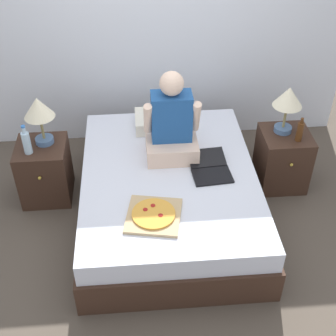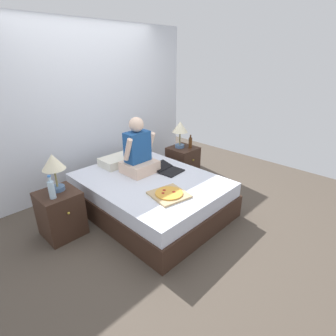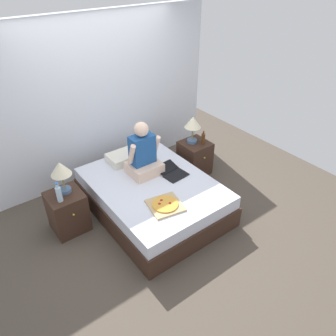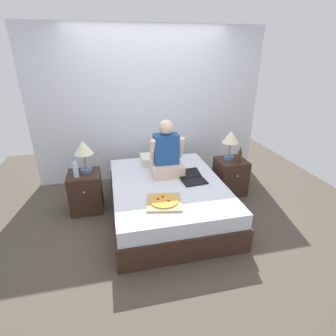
% 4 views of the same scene
% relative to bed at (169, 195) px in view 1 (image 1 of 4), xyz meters
% --- Properties ---
extents(ground_plane, '(5.85, 5.85, 0.00)m').
position_rel_bed_xyz_m(ground_plane, '(0.00, 0.00, -0.24)').
color(ground_plane, '#4C4238').
extents(wall_back, '(3.85, 0.12, 2.50)m').
position_rel_bed_xyz_m(wall_back, '(0.00, 1.35, 1.01)').
color(wall_back, silver).
rests_on(wall_back, ground).
extents(bed, '(1.50, 1.98, 0.49)m').
position_rel_bed_xyz_m(bed, '(0.00, 0.00, 0.00)').
color(bed, '#382319').
rests_on(bed, ground).
extents(nightstand_left, '(0.44, 0.47, 0.56)m').
position_rel_bed_xyz_m(nightstand_left, '(-1.11, 0.37, 0.04)').
color(nightstand_left, '#382319').
rests_on(nightstand_left, ground).
extents(lamp_on_left_nightstand, '(0.26, 0.26, 0.45)m').
position_rel_bed_xyz_m(lamp_on_left_nightstand, '(-1.07, 0.42, 0.65)').
color(lamp_on_left_nightstand, '#4C6B93').
rests_on(lamp_on_left_nightstand, nightstand_left).
extents(water_bottle, '(0.07, 0.07, 0.28)m').
position_rel_bed_xyz_m(water_bottle, '(-1.19, 0.28, 0.43)').
color(water_bottle, silver).
rests_on(water_bottle, nightstand_left).
extents(nightstand_right, '(0.44, 0.47, 0.56)m').
position_rel_bed_xyz_m(nightstand_right, '(1.11, 0.37, 0.04)').
color(nightstand_right, '#382319').
rests_on(nightstand_right, ground).
extents(lamp_on_right_nightstand, '(0.26, 0.26, 0.45)m').
position_rel_bed_xyz_m(lamp_on_right_nightstand, '(1.08, 0.42, 0.65)').
color(lamp_on_right_nightstand, '#4C6B93').
rests_on(lamp_on_right_nightstand, nightstand_right).
extents(beer_bottle, '(0.06, 0.06, 0.23)m').
position_rel_bed_xyz_m(beer_bottle, '(1.18, 0.27, 0.42)').
color(beer_bottle, '#512D14').
rests_on(beer_bottle, nightstand_right).
extents(pillow, '(0.52, 0.34, 0.12)m').
position_rel_bed_xyz_m(pillow, '(0.00, 0.71, 0.31)').
color(pillow, silver).
rests_on(pillow, bed).
extents(person_seated, '(0.47, 0.40, 0.78)m').
position_rel_bed_xyz_m(person_seated, '(0.04, 0.27, 0.54)').
color(person_seated, beige).
rests_on(person_seated, bed).
extents(laptop, '(0.35, 0.44, 0.07)m').
position_rel_bed_xyz_m(laptop, '(0.35, -0.01, 0.27)').
color(laptop, black).
rests_on(laptop, bed).
extents(pizza_box, '(0.47, 0.47, 0.05)m').
position_rel_bed_xyz_m(pizza_box, '(-0.16, -0.51, 0.27)').
color(pizza_box, tan).
rests_on(pizza_box, bed).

